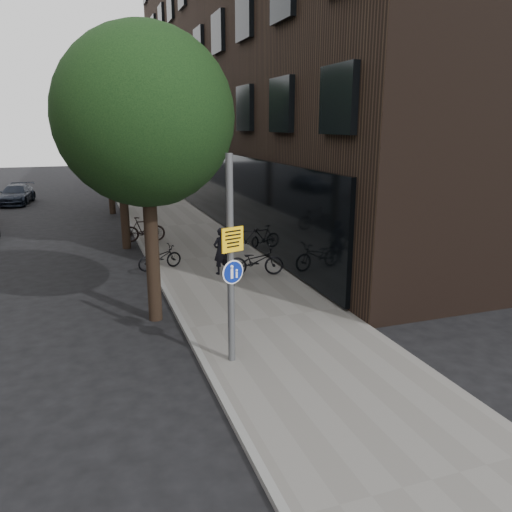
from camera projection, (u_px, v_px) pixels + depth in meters
name	position (u px, v px, depth m)	size (l,w,h in m)	color
ground	(315.00, 382.00, 10.23)	(120.00, 120.00, 0.00)	black
sidewalk	(209.00, 258.00, 19.43)	(4.50, 60.00, 0.12)	#65625E
curb_edge	(151.00, 263.00, 18.71)	(0.15, 60.00, 0.13)	slate
building_right_dark_brick	(288.00, 59.00, 30.72)	(12.00, 40.00, 18.00)	black
street_tree_near	(147.00, 125.00, 12.36)	(4.40, 4.40, 7.50)	black
street_tree_mid	(120.00, 124.00, 20.12)	(5.00, 5.00, 7.80)	black
street_tree_far	(107.00, 124.00, 28.33)	(5.00, 5.00, 7.80)	black
signpost	(230.00, 261.00, 10.35)	(0.50, 0.18, 4.45)	#595B5E
pedestrian	(221.00, 251.00, 17.04)	(0.59, 0.39, 1.62)	black
parked_bike_facade_near	(256.00, 261.00, 16.95)	(0.67, 1.91, 1.00)	black
parked_bike_facade_far	(247.00, 238.00, 20.37)	(0.46, 1.61, 0.97)	black
parked_bike_curb_near	(160.00, 257.00, 17.68)	(0.57, 1.63, 0.85)	black
parked_bike_curb_far	(144.00, 229.00, 21.80)	(0.52, 1.83, 1.10)	black
parked_car_far	(16.00, 194.00, 32.95)	(1.76, 4.33, 1.26)	black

